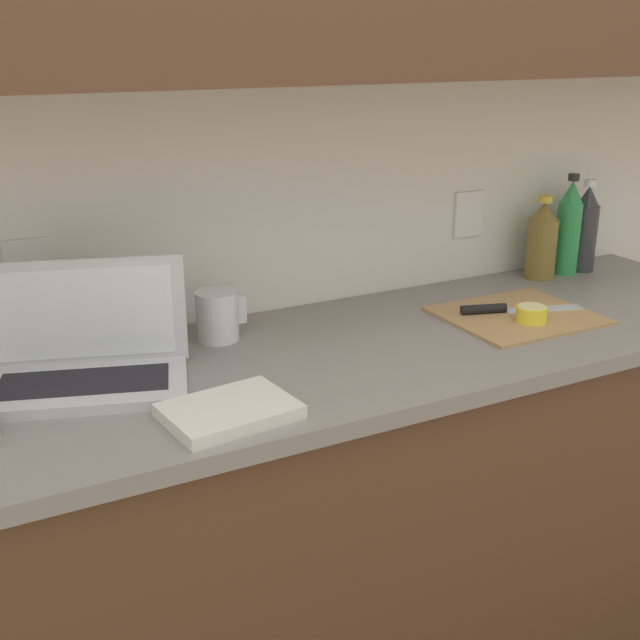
% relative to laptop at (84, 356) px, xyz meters
% --- Properties ---
extents(wall_back, '(5.20, 0.38, 2.60)m').
position_rel_laptop_xyz_m(wall_back, '(0.34, 0.16, 0.62)').
color(wall_back, white).
rests_on(wall_back, ground_plane).
extents(counter_unit, '(2.59, 0.61, 0.88)m').
position_rel_laptop_xyz_m(counter_unit, '(0.32, -0.07, -0.49)').
color(counter_unit, brown).
rests_on(counter_unit, ground_plane).
extents(laptop, '(0.43, 0.32, 0.23)m').
position_rel_laptop_xyz_m(laptop, '(0.00, 0.00, 0.00)').
color(laptop, silver).
rests_on(laptop, counter_unit).
extents(cutting_board, '(0.34, 0.30, 0.01)m').
position_rel_laptop_xyz_m(cutting_board, '(0.99, -0.09, -0.05)').
color(cutting_board, tan).
rests_on(cutting_board, counter_unit).
extents(knife, '(0.30, 0.12, 0.02)m').
position_rel_laptop_xyz_m(knife, '(0.96, -0.06, -0.04)').
color(knife, silver).
rests_on(knife, cutting_board).
extents(lemon_half_cut, '(0.07, 0.07, 0.04)m').
position_rel_laptop_xyz_m(lemon_half_cut, '(0.98, -0.14, -0.03)').
color(lemon_half_cut, yellow).
rests_on(lemon_half_cut, cutting_board).
extents(bottle_green_soda, '(0.08, 0.08, 0.23)m').
position_rel_laptop_xyz_m(bottle_green_soda, '(1.26, 0.14, 0.05)').
color(bottle_green_soda, olive).
rests_on(bottle_green_soda, counter_unit).
extents(bottle_oil_tall, '(0.07, 0.07, 0.28)m').
position_rel_laptop_xyz_m(bottle_oil_tall, '(1.35, 0.14, 0.07)').
color(bottle_oil_tall, '#2D934C').
rests_on(bottle_oil_tall, counter_unit).
extents(bottle_water_clear, '(0.07, 0.07, 0.26)m').
position_rel_laptop_xyz_m(bottle_water_clear, '(1.42, 0.14, 0.06)').
color(bottle_water_clear, '#333338').
rests_on(bottle_water_clear, counter_unit).
extents(measuring_cup, '(0.11, 0.09, 0.11)m').
position_rel_laptop_xyz_m(measuring_cup, '(0.31, 0.10, -0.00)').
color(measuring_cup, silver).
rests_on(measuring_cup, counter_unit).
extents(dish_towel, '(0.24, 0.18, 0.02)m').
position_rel_laptop_xyz_m(dish_towel, '(0.19, -0.26, -0.04)').
color(dish_towel, silver).
rests_on(dish_towel, counter_unit).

